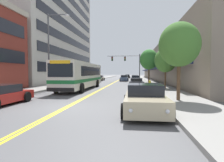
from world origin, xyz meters
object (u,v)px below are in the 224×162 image
at_px(street_tree_right_mid, 166,60).
at_px(street_tree_right_far, 149,60).
at_px(car_champagne_parked_left_far, 100,78).
at_px(street_lamp_left_near, 51,45).
at_px(traffic_signal_mast, 128,62).
at_px(car_beige_parked_right_foreground, 145,99).
at_px(city_bus, 81,75).
at_px(car_dark_grey_parked_right_mid, 135,78).
at_px(car_charcoal_parked_right_end, 137,82).
at_px(fire_hydrant, 150,83).
at_px(street_tree_right_near, 179,45).
at_px(car_navy_parked_right_far, 136,79).
at_px(car_slate_blue_moving_second, 124,78).
at_px(car_black_moving_lead, 127,76).
at_px(car_silver_parked_left_near, 92,79).

bearing_deg(street_tree_right_mid, street_tree_right_far, 94.08).
distance_m(car_champagne_parked_left_far, street_lamp_left_near, 24.41).
height_order(traffic_signal_mast, street_tree_right_far, street_tree_right_far).
distance_m(car_beige_parked_right_foreground, street_tree_right_far, 24.79).
bearing_deg(city_bus, traffic_signal_mast, 73.17).
distance_m(car_champagne_parked_left_far, car_dark_grey_parked_right_mid, 8.64).
bearing_deg(car_charcoal_parked_right_end, street_tree_right_mid, -53.71).
bearing_deg(fire_hydrant, car_dark_grey_parked_right_mid, 94.77).
bearing_deg(street_tree_right_mid, street_tree_right_near, -94.99).
bearing_deg(car_charcoal_parked_right_end, city_bus, -142.27).
relative_size(car_charcoal_parked_right_end, street_tree_right_far, 0.73).
relative_size(car_dark_grey_parked_right_mid, traffic_signal_mast, 0.66).
height_order(city_bus, car_navy_parked_right_far, city_bus).
bearing_deg(street_tree_right_mid, car_charcoal_parked_right_end, 126.29).
height_order(car_dark_grey_parked_right_mid, street_tree_right_near, street_tree_right_near).
xyz_separation_m(car_champagne_parked_left_far, car_navy_parked_right_far, (8.68, -5.99, 0.04)).
bearing_deg(car_dark_grey_parked_right_mid, car_charcoal_parked_right_end, -89.83).
bearing_deg(car_slate_blue_moving_second, street_tree_right_near, -80.24).
relative_size(car_charcoal_parked_right_end, car_slate_blue_moving_second, 0.97).
distance_m(city_bus, fire_hydrant, 8.71).
bearing_deg(car_beige_parked_right_foreground, traffic_signal_mast, 93.32).
bearing_deg(car_navy_parked_right_far, car_champagne_parked_left_far, 145.39).
bearing_deg(fire_hydrant, street_lamp_left_near, -156.83).
distance_m(city_bus, car_champagne_parked_left_far, 21.71).
height_order(car_champagne_parked_left_far, car_black_moving_lead, same).
bearing_deg(car_black_moving_lead, street_tree_right_near, -84.55).
height_order(car_dark_grey_parked_right_mid, car_charcoal_parked_right_end, car_dark_grey_parked_right_mid).
xyz_separation_m(car_silver_parked_left_near, fire_hydrant, (10.27, -11.37, -0.06)).
relative_size(car_champagne_parked_left_far, car_slate_blue_moving_second, 1.05).
relative_size(street_tree_right_near, street_tree_right_far, 0.83).
height_order(city_bus, car_charcoal_parked_right_end, city_bus).
distance_m(car_beige_parked_right_foreground, car_dark_grey_parked_right_mid, 33.95).
xyz_separation_m(car_silver_parked_left_near, car_beige_parked_right_foreground, (8.71, -25.34, -0.00)).
bearing_deg(car_navy_parked_right_far, street_tree_right_mid, -77.61).
bearing_deg(street_tree_right_far, car_slate_blue_moving_second, 121.88).
xyz_separation_m(car_slate_blue_moving_second, street_lamp_left_near, (-6.73, -23.12, 4.27)).
height_order(street_lamp_left_near, street_tree_right_far, street_lamp_left_near).
bearing_deg(street_tree_right_near, car_champagne_parked_left_far, 110.26).
height_order(car_slate_blue_moving_second, street_lamp_left_near, street_lamp_left_near).
xyz_separation_m(car_black_moving_lead, fire_hydrant, (4.13, -41.31, -0.01)).
bearing_deg(car_dark_grey_parked_right_mid, street_tree_right_far, -75.51).
distance_m(car_beige_parked_right_foreground, car_navy_parked_right_far, 27.32).
distance_m(traffic_signal_mast, fire_hydrant, 15.44).
bearing_deg(street_lamp_left_near, fire_hydrant, 23.17).
bearing_deg(car_black_moving_lead, car_charcoal_parked_right_end, -86.24).
xyz_separation_m(car_dark_grey_parked_right_mid, traffic_signal_mast, (-1.56, -5.32, 3.61)).
bearing_deg(car_navy_parked_right_far, traffic_signal_mast, 141.21).
bearing_deg(car_navy_parked_right_far, car_black_moving_lead, 95.16).
relative_size(street_lamp_left_near, fire_hydrant, 9.77).
bearing_deg(traffic_signal_mast, street_tree_right_near, -80.92).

